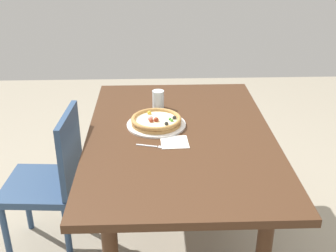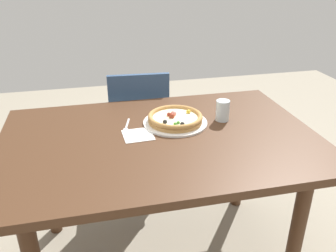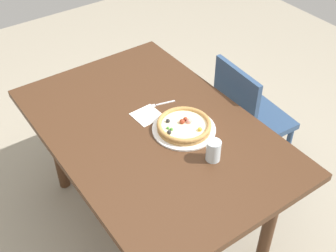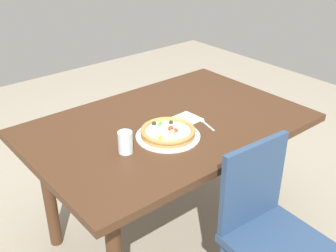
% 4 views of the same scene
% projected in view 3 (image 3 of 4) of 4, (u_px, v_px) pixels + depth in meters
% --- Properties ---
extents(ground_plane, '(6.00, 6.00, 0.00)m').
position_uv_depth(ground_plane, '(155.00, 219.00, 2.73)').
color(ground_plane, '#9E937F').
extents(dining_table, '(1.50, 0.99, 0.75)m').
position_uv_depth(dining_table, '(153.00, 141.00, 2.31)').
color(dining_table, '#472B19').
rests_on(dining_table, ground).
extents(chair_near, '(0.43, 0.43, 0.88)m').
position_uv_depth(chair_near, '(247.00, 118.00, 2.73)').
color(chair_near, navy).
rests_on(chair_near, ground).
extents(plate, '(0.33, 0.33, 0.01)m').
position_uv_depth(plate, '(184.00, 129.00, 2.23)').
color(plate, white).
rests_on(plate, dining_table).
extents(pizza, '(0.28, 0.28, 0.05)m').
position_uv_depth(pizza, '(184.00, 125.00, 2.22)').
color(pizza, '#B78447').
rests_on(pizza, plate).
extents(fork, '(0.06, 0.16, 0.00)m').
position_uv_depth(fork, '(158.00, 105.00, 2.40)').
color(fork, silver).
rests_on(fork, dining_table).
extents(drinking_glass, '(0.07, 0.07, 0.11)m').
position_uv_depth(drinking_glass, '(213.00, 151.00, 2.04)').
color(drinking_glass, silver).
rests_on(drinking_glass, dining_table).
extents(napkin, '(0.15, 0.15, 0.00)m').
position_uv_depth(napkin, '(147.00, 115.00, 2.33)').
color(napkin, white).
rests_on(napkin, dining_table).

